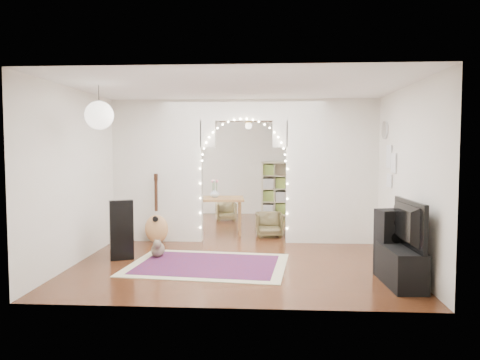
# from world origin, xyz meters

# --- Properties ---
(floor) EXTENTS (7.50, 7.50, 0.00)m
(floor) POSITION_xyz_m (0.00, 0.00, 0.00)
(floor) COLOR black
(floor) RESTS_ON ground
(ceiling) EXTENTS (5.00, 7.50, 0.02)m
(ceiling) POSITION_xyz_m (0.00, 0.00, 2.70)
(ceiling) COLOR white
(ceiling) RESTS_ON wall_back
(wall_back) EXTENTS (5.00, 0.02, 2.70)m
(wall_back) POSITION_xyz_m (0.00, 3.75, 1.35)
(wall_back) COLOR silver
(wall_back) RESTS_ON floor
(wall_front) EXTENTS (5.00, 0.02, 2.70)m
(wall_front) POSITION_xyz_m (0.00, -3.75, 1.35)
(wall_front) COLOR silver
(wall_front) RESTS_ON floor
(wall_left) EXTENTS (0.02, 7.50, 2.70)m
(wall_left) POSITION_xyz_m (-2.50, 0.00, 1.35)
(wall_left) COLOR silver
(wall_left) RESTS_ON floor
(wall_right) EXTENTS (0.02, 7.50, 2.70)m
(wall_right) POSITION_xyz_m (2.50, 0.00, 1.35)
(wall_right) COLOR silver
(wall_right) RESTS_ON floor
(divider_wall) EXTENTS (5.00, 0.20, 2.70)m
(divider_wall) POSITION_xyz_m (0.00, 0.00, 1.42)
(divider_wall) COLOR silver
(divider_wall) RESTS_ON floor
(fairy_lights) EXTENTS (1.64, 0.04, 1.60)m
(fairy_lights) POSITION_xyz_m (0.00, -0.13, 1.55)
(fairy_lights) COLOR #FFEABF
(fairy_lights) RESTS_ON divider_wall
(window) EXTENTS (0.04, 1.20, 1.40)m
(window) POSITION_xyz_m (-2.47, 1.80, 1.50)
(window) COLOR white
(window) RESTS_ON wall_left
(wall_clock) EXTENTS (0.03, 0.31, 0.31)m
(wall_clock) POSITION_xyz_m (2.48, -0.60, 2.10)
(wall_clock) COLOR white
(wall_clock) RESTS_ON wall_right
(picture_frames) EXTENTS (0.02, 0.50, 0.70)m
(picture_frames) POSITION_xyz_m (2.48, -1.00, 1.50)
(picture_frames) COLOR white
(picture_frames) RESTS_ON wall_right
(paper_lantern) EXTENTS (0.40, 0.40, 0.40)m
(paper_lantern) POSITION_xyz_m (-1.90, -2.40, 2.25)
(paper_lantern) COLOR white
(paper_lantern) RESTS_ON ceiling
(ceiling_fan) EXTENTS (1.10, 1.10, 0.30)m
(ceiling_fan) POSITION_xyz_m (0.00, 2.00, 2.40)
(ceiling_fan) COLOR #AD8639
(ceiling_fan) RESTS_ON ceiling
(area_rug) EXTENTS (2.53, 2.00, 0.02)m
(area_rug) POSITION_xyz_m (-0.45, -1.85, 0.01)
(area_rug) COLOR maroon
(area_rug) RESTS_ON floor
(guitar_case) EXTENTS (0.38, 0.26, 0.96)m
(guitar_case) POSITION_xyz_m (-1.87, -1.59, 0.48)
(guitar_case) COLOR black
(guitar_case) RESTS_ON floor
(acoustic_guitar) EXTENTS (0.47, 0.24, 1.11)m
(acoustic_guitar) POSITION_xyz_m (-1.64, -0.25, 0.48)
(acoustic_guitar) COLOR tan
(acoustic_guitar) RESTS_ON floor
(tabby_cat) EXTENTS (0.27, 0.51, 0.33)m
(tabby_cat) POSITION_xyz_m (-1.34, -1.39, 0.14)
(tabby_cat) COLOR brown
(tabby_cat) RESTS_ON floor
(floor_speaker) EXTENTS (0.43, 0.40, 0.94)m
(floor_speaker) POSITION_xyz_m (2.17, -2.32, 0.47)
(floor_speaker) COLOR black
(floor_speaker) RESTS_ON floor
(media_console) EXTENTS (0.46, 1.02, 0.50)m
(media_console) POSITION_xyz_m (2.20, -2.72, 0.25)
(media_console) COLOR black
(media_console) RESTS_ON floor
(tv) EXTENTS (0.20, 1.08, 0.62)m
(tv) POSITION_xyz_m (2.20, -2.72, 0.81)
(tv) COLOR black
(tv) RESTS_ON media_console
(bookcase) EXTENTS (1.42, 0.72, 1.42)m
(bookcase) POSITION_xyz_m (0.97, 3.50, 0.71)
(bookcase) COLOR #C3B68D
(bookcase) RESTS_ON floor
(dining_table) EXTENTS (1.27, 0.91, 0.76)m
(dining_table) POSITION_xyz_m (-0.65, 0.79, 0.68)
(dining_table) COLOR brown
(dining_table) RESTS_ON floor
(flower_vase) EXTENTS (0.20, 0.20, 0.19)m
(flower_vase) POSITION_xyz_m (-0.65, 0.79, 0.85)
(flower_vase) COLOR white
(flower_vase) RESTS_ON dining_table
(dining_chair_left) EXTENTS (0.57, 0.58, 0.49)m
(dining_chair_left) POSITION_xyz_m (0.48, 0.52, 0.25)
(dining_chair_left) COLOR brown
(dining_chair_left) RESTS_ON floor
(dining_chair_right) EXTENTS (0.57, 0.58, 0.45)m
(dining_chair_right) POSITION_xyz_m (-0.58, 2.53, 0.23)
(dining_chair_right) COLOR brown
(dining_chair_right) RESTS_ON floor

